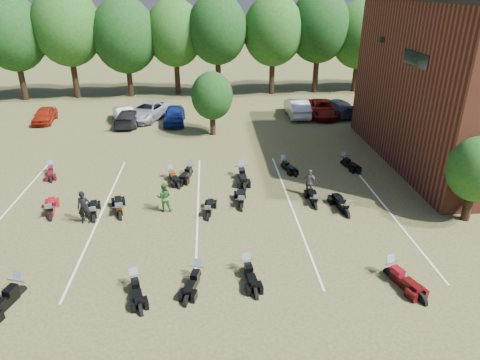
{
  "coord_description": "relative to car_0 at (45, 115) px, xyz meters",
  "views": [
    {
      "loc": [
        -2.23,
        -16.97,
        10.79
      ],
      "look_at": [
        -0.69,
        4.0,
        1.2
      ],
      "focal_mm": 32.0,
      "sensor_mm": 36.0,
      "label": 1
    }
  ],
  "objects": [
    {
      "name": "car_6",
      "position": [
        24.27,
        0.08,
        0.07
      ],
      "size": [
        2.8,
        5.3,
        1.42
      ],
      "primitive_type": "imported",
      "rotation": [
        0.0,
        0.0,
        -0.09
      ],
      "color": "#580A05",
      "rests_on": "ground"
    },
    {
      "name": "car_2",
      "position": [
        8.75,
        0.31,
        0.12
      ],
      "size": [
        4.29,
        5.94,
        1.5
      ],
      "primitive_type": "imported",
      "rotation": [
        0.0,
        0.0,
        -0.37
      ],
      "color": "gray",
      "rests_on": "ground"
    },
    {
      "name": "young_tree_midfield",
      "position": [
        14.39,
        -4.4,
        2.46
      ],
      "size": [
        3.2,
        3.2,
        4.7
      ],
      "color": "black",
      "rests_on": "ground"
    },
    {
      "name": "motorcycle_1",
      "position": [
        6.69,
        -23.21,
        -0.64
      ],
      "size": [
        1.41,
        2.51,
        1.33
      ],
      "primitive_type": null,
      "rotation": [
        0.0,
        0.0,
        -0.29
      ],
      "color": "black",
      "rests_on": "ground"
    },
    {
      "name": "motorcycle_20",
      "position": [
        22.9,
        -11.3,
        -0.64
      ],
      "size": [
        1.26,
        2.25,
        1.2
      ],
      "primitive_type": null,
      "rotation": [
        0.0,
        0.0,
        0.28
      ],
      "color": "black",
      "rests_on": "ground"
    },
    {
      "name": "motorcycle_17",
      "position": [
        11.69,
        -12.66,
        -0.64
      ],
      "size": [
        1.33,
        2.2,
        1.17
      ],
      "primitive_type": null,
      "rotation": [
        0.0,
        0.0,
        0.34
      ],
      "color": "black",
      "rests_on": "ground"
    },
    {
      "name": "car_4",
      "position": [
        11.16,
        -1.12,
        0.09
      ],
      "size": [
        1.74,
        4.28,
        1.45
      ],
      "primitive_type": "imported",
      "rotation": [
        0.0,
        0.0,
        0.01
      ],
      "color": "navy",
      "rests_on": "ground"
    },
    {
      "name": "motorcycle_9",
      "position": [
        8.19,
        -17.62,
        -0.64
      ],
      "size": [
        1.1,
        2.21,
        1.18
      ],
      "primitive_type": null,
      "rotation": [
        0.0,
        0.0,
        3.35
      ],
      "color": "black",
      "rests_on": "ground"
    },
    {
      "name": "person_green",
      "position": [
        11.68,
        -16.86,
        0.15
      ],
      "size": [
        0.78,
        0.61,
        1.58
      ],
      "primitive_type": "imported",
      "rotation": [
        0.0,
        0.0,
        3.16
      ],
      "color": "#285E23",
      "rests_on": "ground"
    },
    {
      "name": "motorcycle_19",
      "position": [
        18.85,
        -11.51,
        -0.64
      ],
      "size": [
        1.25,
        2.14,
        1.14
      ],
      "primitive_type": null,
      "rotation": [
        0.0,
        0.0,
        0.31
      ],
      "color": "black",
      "rests_on": "ground"
    },
    {
      "name": "motorcycle_8",
      "position": [
        9.46,
        -17.45,
        -0.64
      ],
      "size": [
        1.27,
        2.44,
        1.3
      ],
      "primitive_type": null,
      "rotation": [
        0.0,
        0.0,
        3.38
      ],
      "color": "black",
      "rests_on": "ground"
    },
    {
      "name": "motorcycle_16",
      "position": [
        12.85,
        -12.19,
        -0.64
      ],
      "size": [
        1.34,
        2.42,
        1.29
      ],
      "primitive_type": null,
      "rotation": [
        0.0,
        0.0,
        -0.28
      ],
      "color": "black",
      "rests_on": "ground"
    },
    {
      "name": "motorcycle_18",
      "position": [
        16.0,
        -12.69,
        -0.64
      ],
      "size": [
        0.88,
        2.54,
        1.4
      ],
      "primitive_type": null,
      "rotation": [
        0.0,
        0.0,
        0.03
      ],
      "color": "black",
      "rests_on": "ground"
    },
    {
      "name": "motorcycle_14",
      "position": [
        4.08,
        -11.26,
        -0.64
      ],
      "size": [
        1.19,
        2.11,
        1.12
      ],
      "primitive_type": null,
      "rotation": [
        0.0,
        0.0,
        0.29
      ],
      "color": "#3C0810",
      "rests_on": "ground"
    },
    {
      "name": "person_black",
      "position": [
        7.85,
        -17.82,
        0.21
      ],
      "size": [
        0.66,
        0.47,
        1.7
      ],
      "primitive_type": "imported",
      "rotation": [
        0.0,
        0.0,
        0.1
      ],
      "color": "black",
      "rests_on": "ground"
    },
    {
      "name": "person_grey",
      "position": [
        19.61,
        -15.62,
        0.15
      ],
      "size": [
        0.99,
        0.74,
        1.56
      ],
      "primitive_type": "imported",
      "rotation": [
        0.0,
        0.0,
        2.7
      ],
      "color": "#5A534D",
      "rests_on": "ground"
    },
    {
      "name": "motorcycle_11",
      "position": [
        19.62,
        -17.12,
        -0.64
      ],
      "size": [
        0.69,
        2.12,
        1.18
      ],
      "primitive_type": null,
      "rotation": [
        0.0,
        0.0,
        3.13
      ],
      "color": "black",
      "rests_on": "ground"
    },
    {
      "name": "motorcycle_6",
      "position": [
        21.29,
        -23.12,
        -0.64
      ],
      "size": [
        1.47,
        2.46,
        1.31
      ],
      "primitive_type": null,
      "rotation": [
        0.0,
        0.0,
        0.33
      ],
      "color": "#3E080A",
      "rests_on": "ground"
    },
    {
      "name": "motorcycle_7",
      "position": [
        5.96,
        -17.29,
        -0.64
      ],
      "size": [
        1.27,
        2.39,
        1.27
      ],
      "primitive_type": null,
      "rotation": [
        0.0,
        0.0,
        3.39
      ],
      "color": "#9D0B16",
      "rests_on": "ground"
    },
    {
      "name": "parking_lines",
      "position": [
        13.39,
        -16.9,
        -0.63
      ],
      "size": [
        20.1,
        14.0,
        0.01
      ],
      "color": "silver",
      "rests_on": "ground"
    },
    {
      "name": "car_1",
      "position": [
        6.75,
        -0.25,
        0.03
      ],
      "size": [
        2.66,
        4.29,
        1.34
      ],
      "primitive_type": "imported",
      "rotation": [
        0.0,
        0.0,
        3.47
      ],
      "color": "#BCBBC0",
      "rests_on": "ground"
    },
    {
      "name": "motorcycle_3",
      "position": [
        11.03,
        -23.09,
        -0.64
      ],
      "size": [
        1.22,
        2.18,
        1.16
      ],
      "primitive_type": null,
      "rotation": [
        0.0,
        0.0,
        0.28
      ],
      "color": "black",
      "rests_on": "ground"
    },
    {
      "name": "motorcycle_2",
      "position": [
        13.48,
        -22.71,
        -0.64
      ],
      "size": [
        1.19,
        2.19,
        1.16
      ],
      "primitive_type": null,
      "rotation": [
        0.0,
        0.0,
        -0.26
      ],
      "color": "black",
      "rests_on": "ground"
    },
    {
      "name": "car_3",
      "position": [
        7.33,
        -1.3,
        0.02
      ],
      "size": [
        1.97,
        4.55,
        1.3
      ],
      "primitive_type": "imported",
      "rotation": [
        0.0,
        0.0,
        3.11
      ],
      "color": "black",
      "rests_on": "ground"
    },
    {
      "name": "motorcycle_10",
      "position": [
        13.93,
        -17.88,
        -0.64
      ],
      "size": [
        0.91,
        2.12,
        1.14
      ],
      "primitive_type": null,
      "rotation": [
        0.0,
        0.0,
        3.02
      ],
      "color": "black",
      "rests_on": "ground"
    },
    {
      "name": "car_5",
      "position": [
        22.05,
        0.29,
        0.16
      ],
      "size": [
        1.7,
        4.84,
        1.59
      ],
      "primitive_type": "imported",
      "rotation": [
        0.0,
        0.0,
        3.14
      ],
      "color": "#B8B8B3",
      "rests_on": "ground"
    },
    {
      "name": "motorcycle_13",
      "position": [
        21.03,
        -18.1,
        -0.64
      ],
      "size": [
        1.05,
        2.47,
        1.33
      ],
      "primitive_type": null,
      "rotation": [
        0.0,
        0.0,
        3.27
      ],
      "color": "black",
      "rests_on": "ground"
    },
    {
      "name": "car_0",
      "position": [
        0.0,
        0.0,
        0.0
      ],
      "size": [
        1.76,
        3.83,
        1.27
      ],
      "primitive_type": "imported",
      "rotation": [
        0.0,
        0.0,
        0.07
      ],
      "color": "maroon",
      "rests_on": "ground"
    },
    {
      "name": "motorcycle_12",
      "position": [
        15.68,
        -16.99,
        -0.64
      ],
      "size": [
        0.73,
        2.17,
        1.2
      ],
      "primitive_type": null,
      "rotation": [
        0.0,
        0.0,
        3.12
      ],
      "color": "black",
      "rests_on": "ground"
    },
    {
      "name": "young_tree_near_building",
      "position": [
        26.89,
        -18.9,
        2.12
      ],
      "size": [
        2.8,
        2.8,
        4.16
      ],
      "color": "black",
      "rests_on": "ground"
    },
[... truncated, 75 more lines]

